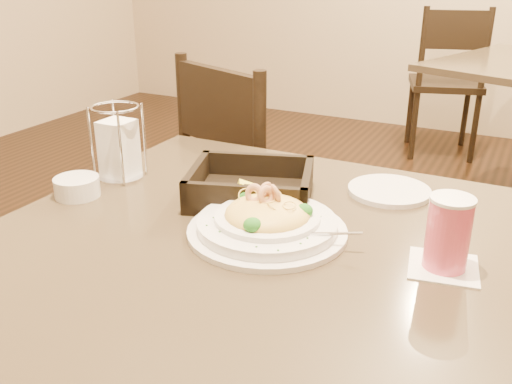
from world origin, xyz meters
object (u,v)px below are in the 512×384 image
at_px(dining_chair_near, 253,194).
at_px(butter_ramekin, 77,187).
at_px(drink_glass, 448,234).
at_px(side_plate, 389,191).
at_px(main_table, 251,355).
at_px(pasta_bowl, 267,221).
at_px(napkin_caddy, 119,147).
at_px(bread_basket, 251,189).
at_px(dining_chair_far, 447,78).

distance_m(dining_chair_near, butter_ramekin, 0.77).
height_order(drink_glass, side_plate, drink_glass).
xyz_separation_m(main_table, pasta_bowl, (0.01, 0.03, 0.26)).
bearing_deg(main_table, side_plate, 63.23).
distance_m(pasta_bowl, napkin_caddy, 0.41).
bearing_deg(side_plate, bread_basket, -146.73).
bearing_deg(dining_chair_near, side_plate, 163.75).
height_order(dining_chair_near, dining_chair_far, same).
bearing_deg(pasta_bowl, drink_glass, 3.63).
distance_m(dining_chair_far, pasta_bowl, 2.90).
height_order(dining_chair_far, napkin_caddy, dining_chair_far).
xyz_separation_m(dining_chair_near, pasta_bowl, (0.38, -0.70, 0.28)).
distance_m(dining_chair_near, napkin_caddy, 0.68).
bearing_deg(bread_basket, dining_chair_near, 116.76).
relative_size(dining_chair_far, side_plate, 5.63).
relative_size(pasta_bowl, drink_glass, 2.54).
bearing_deg(napkin_caddy, butter_ramekin, -94.84).
distance_m(drink_glass, bread_basket, 0.40).
xyz_separation_m(dining_chair_near, napkin_caddy, (-0.01, -0.59, 0.33)).
relative_size(dining_chair_near, dining_chair_far, 1.00).
distance_m(main_table, bread_basket, 0.31).
bearing_deg(main_table, bread_basket, 117.20).
relative_size(bread_basket, butter_ramekin, 3.15).
xyz_separation_m(dining_chair_near, drink_glass, (0.68, -0.68, 0.32)).
bearing_deg(dining_chair_far, napkin_caddy, 68.33).
distance_m(drink_glass, butter_ramekin, 0.70).
bearing_deg(main_table, dining_chair_far, 92.77).
height_order(dining_chair_far, pasta_bowl, dining_chair_far).
distance_m(pasta_bowl, side_plate, 0.31).
xyz_separation_m(main_table, dining_chair_near, (-0.37, 0.73, -0.02)).
bearing_deg(dining_chair_near, napkin_caddy, 111.10).
distance_m(dining_chair_near, side_plate, 0.72).
bearing_deg(main_table, drink_glass, 9.58).
xyz_separation_m(main_table, drink_glass, (0.31, 0.05, 0.30)).
bearing_deg(dining_chair_near, butter_ramekin, 110.52).
height_order(main_table, pasta_bowl, pasta_bowl).
distance_m(napkin_caddy, side_plate, 0.57).
distance_m(dining_chair_near, dining_chair_far, 2.20).
xyz_separation_m(pasta_bowl, napkin_caddy, (-0.40, 0.10, 0.04)).
bearing_deg(side_plate, main_table, -116.77).
height_order(bread_basket, side_plate, bread_basket).
relative_size(dining_chair_near, side_plate, 5.63).
xyz_separation_m(dining_chair_far, butter_ramekin, (-0.25, -2.91, 0.28)).
relative_size(main_table, napkin_caddy, 5.65).
bearing_deg(napkin_caddy, dining_chair_far, 85.02).
bearing_deg(butter_ramekin, napkin_caddy, 85.16).
xyz_separation_m(bread_basket, napkin_caddy, (-0.30, -0.02, 0.05)).
height_order(drink_glass, bread_basket, drink_glass).
xyz_separation_m(dining_chair_near, dining_chair_far, (0.23, 2.19, 0.00)).
bearing_deg(pasta_bowl, dining_chair_near, 118.87).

